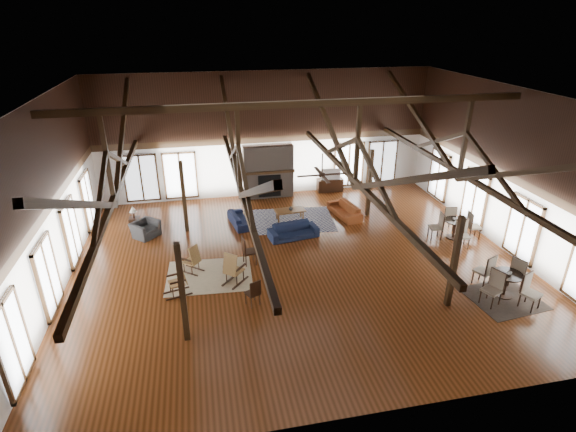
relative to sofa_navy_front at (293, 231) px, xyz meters
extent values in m
plane|color=#642F15|center=(-0.25, -2.01, -0.29)|extent=(16.00, 16.00, 0.00)
cube|color=black|center=(-0.25, -2.01, 5.71)|extent=(16.00, 14.00, 0.02)
cube|color=silver|center=(-0.25, 4.99, 2.71)|extent=(16.00, 0.02, 6.00)
cube|color=silver|center=(-0.25, -9.01, 2.71)|extent=(16.00, 0.02, 6.00)
cube|color=silver|center=(-8.25, -2.01, 2.71)|extent=(0.02, 14.00, 6.00)
cube|color=silver|center=(7.75, -2.01, 2.71)|extent=(0.02, 14.00, 6.00)
cube|color=#301F0D|center=(-0.25, -2.01, 5.46)|extent=(15.60, 0.18, 0.22)
cube|color=#301F0D|center=(-6.25, -2.01, 2.76)|extent=(0.16, 13.70, 0.18)
cube|color=#301F0D|center=(-6.25, -2.01, 4.11)|extent=(0.14, 0.14, 2.70)
cube|color=#301F0D|center=(-6.25, 1.49, 3.98)|extent=(0.15, 7.07, 3.12)
cube|color=#301F0D|center=(-6.25, -5.51, 3.98)|extent=(0.15, 7.07, 3.12)
cube|color=#301F0D|center=(-2.25, -2.01, 2.76)|extent=(0.16, 13.70, 0.18)
cube|color=#301F0D|center=(-2.25, -2.01, 4.11)|extent=(0.14, 0.14, 2.70)
cube|color=#301F0D|center=(-2.25, 1.49, 3.98)|extent=(0.15, 7.07, 3.12)
cube|color=#301F0D|center=(-2.25, -5.51, 3.98)|extent=(0.15, 7.07, 3.12)
cube|color=#301F0D|center=(1.75, -2.01, 2.76)|extent=(0.16, 13.70, 0.18)
cube|color=#301F0D|center=(1.75, -2.01, 4.11)|extent=(0.14, 0.14, 2.70)
cube|color=#301F0D|center=(1.75, 1.49, 3.98)|extent=(0.15, 7.07, 3.12)
cube|color=#301F0D|center=(1.75, -5.51, 3.98)|extent=(0.15, 7.07, 3.12)
cube|color=#301F0D|center=(5.75, -2.01, 2.76)|extent=(0.16, 13.70, 0.18)
cube|color=#301F0D|center=(5.75, -2.01, 4.11)|extent=(0.14, 0.14, 2.70)
cube|color=#301F0D|center=(5.75, 1.49, 3.98)|extent=(0.15, 7.07, 3.12)
cube|color=#301F0D|center=(5.75, -5.51, 3.98)|extent=(0.15, 7.07, 3.12)
cube|color=#301F0D|center=(-4.25, -5.51, 1.23)|extent=(0.16, 0.16, 3.05)
cube|color=#301F0D|center=(3.75, -5.51, 1.23)|extent=(0.16, 0.16, 3.05)
cube|color=#301F0D|center=(-4.25, 1.49, 1.23)|extent=(0.16, 0.16, 3.05)
cube|color=#301F0D|center=(3.75, 1.49, 1.23)|extent=(0.16, 0.16, 3.05)
cube|color=#6A5C51|center=(-0.25, 4.67, 1.01)|extent=(2.40, 0.62, 2.60)
cube|color=black|center=(-0.25, 4.35, 0.36)|extent=(1.10, 0.06, 1.10)
cube|color=black|center=(-0.25, 4.39, 1.06)|extent=(2.50, 0.20, 0.12)
cylinder|color=black|center=(0.25, -3.01, 3.76)|extent=(0.04, 0.04, 0.70)
cylinder|color=black|center=(0.25, -3.01, 3.41)|extent=(0.20, 0.20, 0.10)
cube|color=black|center=(0.70, -3.01, 3.41)|extent=(0.70, 0.12, 0.02)
cube|color=black|center=(0.25, -2.56, 3.41)|extent=(0.12, 0.70, 0.02)
cube|color=black|center=(-0.20, -3.01, 3.41)|extent=(0.70, 0.12, 0.02)
cube|color=black|center=(0.25, -3.46, 3.41)|extent=(0.12, 0.70, 0.02)
imported|color=#141C37|center=(0.00, 0.00, 0.00)|extent=(2.11, 1.10, 0.59)
imported|color=#131A36|center=(-2.00, 1.67, -0.04)|extent=(1.83, 0.97, 0.51)
imported|color=brown|center=(2.71, 1.62, -0.01)|extent=(2.08, 1.12, 0.58)
cube|color=brown|center=(0.21, 1.67, 0.17)|extent=(1.36, 0.79, 0.06)
cube|color=brown|center=(-0.34, 1.45, -0.07)|extent=(0.06, 0.06, 0.44)
cube|color=brown|center=(-0.34, 1.88, -0.07)|extent=(0.06, 0.06, 0.44)
cube|color=brown|center=(0.75, 1.45, -0.07)|extent=(0.06, 0.06, 0.44)
cube|color=brown|center=(0.75, 1.88, -0.07)|extent=(0.06, 0.06, 0.44)
imported|color=#B2B2B2|center=(0.23, 1.61, 0.30)|extent=(0.21, 0.21, 0.19)
imported|color=#2C2C2E|center=(-5.90, 1.33, 0.03)|extent=(1.31, 1.31, 0.64)
cube|color=black|center=(-6.37, 2.00, -0.01)|extent=(0.42, 0.42, 0.57)
cylinder|color=black|center=(-6.37, 2.00, 0.44)|extent=(0.08, 0.08, 0.34)
cone|color=beige|center=(-6.37, 2.00, 0.67)|extent=(0.30, 0.30, 0.25)
cube|color=olive|center=(-4.09, -1.85, 0.11)|extent=(0.63, 0.63, 0.05)
cube|color=olive|center=(-3.93, -1.98, 0.43)|extent=(0.43, 0.47, 0.66)
cube|color=black|center=(-4.21, -2.00, -0.27)|extent=(0.66, 0.55, 0.05)
cube|color=black|center=(-3.97, -1.70, -0.27)|extent=(0.66, 0.55, 0.05)
cube|color=olive|center=(-2.65, -2.86, 0.16)|extent=(0.71, 0.71, 0.05)
cube|color=olive|center=(-2.80, -3.03, 0.51)|extent=(0.52, 0.49, 0.74)
cube|color=black|center=(-2.81, -2.71, -0.27)|extent=(0.64, 0.72, 0.05)
cube|color=black|center=(-2.48, -3.00, -0.27)|extent=(0.64, 0.72, 0.05)
cube|color=olive|center=(-4.55, -3.21, 0.13)|extent=(0.58, 0.59, 0.05)
cube|color=olive|center=(-4.34, -3.15, 0.47)|extent=(0.31, 0.52, 0.70)
cube|color=black|center=(-4.50, -3.41, -0.27)|extent=(0.85, 0.27, 0.05)
cube|color=black|center=(-4.61, -3.01, -0.27)|extent=(0.85, 0.27, 0.05)
cube|color=black|center=(-2.00, -1.74, 0.20)|extent=(0.52, 0.52, 0.06)
cube|color=black|center=(-2.21, -1.77, 0.50)|extent=(0.11, 0.46, 0.61)
cylinder|color=black|center=(-2.00, -1.74, -0.05)|extent=(0.04, 0.04, 0.50)
cube|color=black|center=(-2.22, -4.26, 0.12)|extent=(0.52, 0.52, 0.05)
cube|color=black|center=(-2.15, -4.42, 0.38)|extent=(0.37, 0.20, 0.51)
cylinder|color=black|center=(-2.22, -4.26, -0.08)|extent=(0.03, 0.03, 0.42)
cylinder|color=black|center=(5.81, -5.41, 0.50)|extent=(0.94, 0.94, 0.04)
cylinder|color=black|center=(5.81, -5.41, 0.11)|extent=(0.10, 0.10, 0.78)
cylinder|color=black|center=(5.81, -5.41, -0.27)|extent=(0.56, 0.56, 0.04)
cylinder|color=black|center=(6.38, -1.35, 0.47)|extent=(0.90, 0.90, 0.04)
cylinder|color=black|center=(6.38, -1.35, 0.10)|extent=(0.10, 0.10, 0.74)
cylinder|color=black|center=(6.38, -1.35, -0.27)|extent=(0.54, 0.54, 0.04)
imported|color=#B2B2B2|center=(5.80, -5.46, 0.58)|extent=(0.15, 0.15, 0.11)
imported|color=#B2B2B2|center=(6.33, -1.28, 0.54)|extent=(0.15, 0.15, 0.09)
cube|color=black|center=(2.95, 4.74, 0.03)|extent=(1.30, 0.49, 0.65)
imported|color=#B2B2B2|center=(2.95, 4.74, 0.65)|extent=(1.00, 0.21, 0.57)
cube|color=tan|center=(-3.49, -2.27, -0.29)|extent=(3.05, 2.46, 0.01)
cube|color=#171C40|center=(0.34, 1.62, -0.29)|extent=(3.74, 2.95, 0.01)
cube|color=black|center=(5.71, -5.57, -0.29)|extent=(2.32, 2.15, 0.01)
camera|label=1|loc=(-3.50, -15.95, 8.09)|focal=28.00mm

